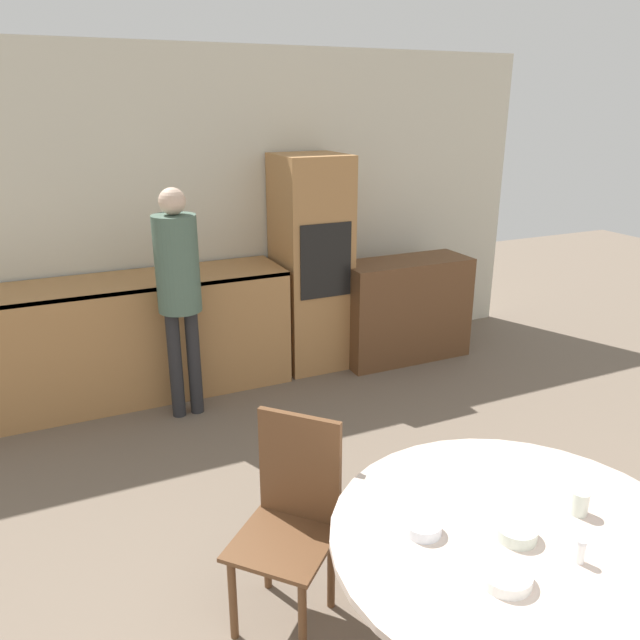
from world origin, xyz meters
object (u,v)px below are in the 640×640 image
at_px(person_standing, 178,279).
at_px(dining_table, 515,583).
at_px(bowl_centre, 516,532).
at_px(cup, 580,503).
at_px(bowl_far, 506,577).
at_px(oven_unit, 311,264).
at_px(sideboard, 404,309).
at_px(bowl_near, 423,528).
at_px(chair_far_left, 292,511).

bearing_deg(person_standing, dining_table, -78.75).
bearing_deg(person_standing, bowl_centre, -79.16).
height_order(cup, bowl_far, cup).
bearing_deg(oven_unit, sideboard, -15.84).
height_order(sideboard, person_standing, person_standing).
relative_size(bowl_near, bowl_far, 0.79).
bearing_deg(cup, bowl_far, -161.44).
height_order(sideboard, dining_table, sideboard).
xyz_separation_m(chair_far_left, bowl_near, (0.27, -0.59, 0.24)).
height_order(sideboard, bowl_centre, sideboard).
bearing_deg(bowl_centre, person_standing, 100.84).
height_order(sideboard, chair_far_left, chair_far_left).
relative_size(person_standing, bowl_far, 9.92).
bearing_deg(bowl_near, person_standing, 95.54).
bearing_deg(chair_far_left, person_standing, 136.73).
bearing_deg(bowl_centre, bowl_far, -139.32).
bearing_deg(dining_table, person_standing, 101.25).
distance_m(sideboard, dining_table, 3.40).
bearing_deg(cup, bowl_centre, -178.20).
relative_size(dining_table, bowl_near, 10.32).
relative_size(chair_far_left, cup, 10.08).
xyz_separation_m(oven_unit, cup, (-0.38, -3.28, -0.11)).
xyz_separation_m(chair_far_left, person_standing, (0.01, 2.05, 0.52)).
height_order(dining_table, bowl_far, bowl_far).
bearing_deg(dining_table, chair_far_left, 127.12).
height_order(oven_unit, chair_far_left, oven_unit).
bearing_deg(bowl_far, person_standing, 96.92).
bearing_deg(dining_table, bowl_far, -142.64).
height_order(dining_table, bowl_centre, bowl_centre).
relative_size(person_standing, cup, 17.83).
bearing_deg(dining_table, sideboard, 64.54).
bearing_deg(bowl_near, oven_unit, 72.91).
distance_m(dining_table, bowl_centre, 0.23).
bearing_deg(oven_unit, bowl_near, -107.09).
bearing_deg(bowl_far, chair_far_left, 112.28).
xyz_separation_m(oven_unit, person_standing, (-1.22, -0.50, 0.14)).
distance_m(chair_far_left, bowl_far, 1.00).
bearing_deg(bowl_far, dining_table, 37.36).
distance_m(cup, bowl_near, 0.61).
relative_size(sideboard, bowl_near, 8.74).
relative_size(sideboard, bowl_far, 6.87).
relative_size(sideboard, chair_far_left, 1.22).
bearing_deg(bowl_centre, oven_unit, 78.29).
xyz_separation_m(sideboard, dining_table, (-1.46, -3.07, 0.08)).
bearing_deg(dining_table, cup, 2.18).
xyz_separation_m(dining_table, person_standing, (-0.56, 2.80, 0.50)).
distance_m(person_standing, bowl_centre, 2.86).
bearing_deg(dining_table, bowl_centre, 176.69).
bearing_deg(sideboard, bowl_far, -117.27).
xyz_separation_m(sideboard, cup, (-1.18, -3.06, 0.33)).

